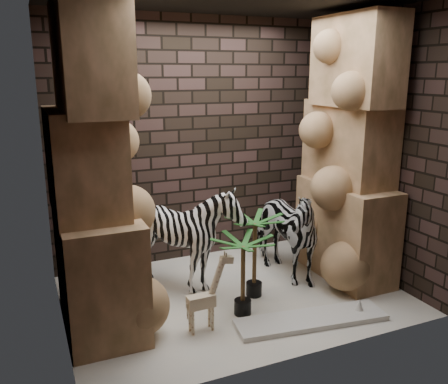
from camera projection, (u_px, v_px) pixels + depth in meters
name	position (u px, v px, depth m)	size (l,w,h in m)	color
floor	(234.00, 295.00, 5.08)	(3.50, 3.50, 0.00)	#F1E3C9
wall_back	(193.00, 142.00, 5.82)	(3.50, 3.50, 0.00)	black
wall_front	(303.00, 185.00, 3.60)	(3.50, 3.50, 0.00)	black
wall_left	(50.00, 173.00, 4.04)	(3.00, 3.00, 0.00)	black
wall_right	(374.00, 147.00, 5.39)	(3.00, 3.00, 0.00)	black
rock_pillar_left	(92.00, 169.00, 4.17)	(0.68, 1.30, 3.00)	tan
rock_pillar_right	(350.00, 149.00, 5.26)	(0.58, 1.25, 3.00)	tan
zebra_right	(281.00, 223.00, 5.40)	(0.60, 1.11, 1.32)	white
zebra_left	(187.00, 242.00, 5.09)	(0.98, 1.21, 1.10)	white
giraffe_toy	(201.00, 293.00, 4.29)	(0.39, 0.13, 0.76)	beige
palm_front	(255.00, 256.00, 4.96)	(0.36, 0.36, 0.91)	#185022
palm_back	(243.00, 276.00, 4.59)	(0.36, 0.36, 0.81)	#185022
surfboard	(311.00, 319.00, 4.53)	(1.49, 0.36, 0.05)	silver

